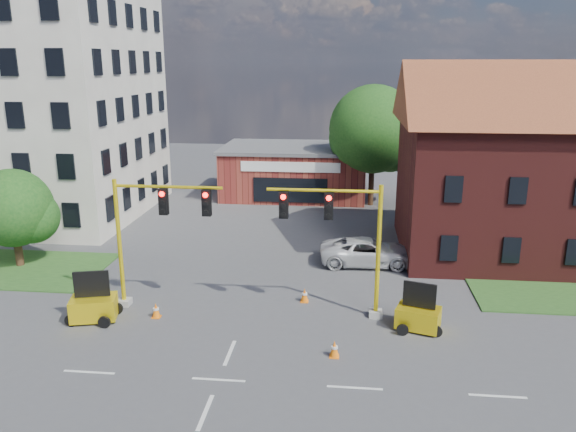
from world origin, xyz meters
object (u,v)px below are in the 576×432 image
object	(u,v)px
signal_mast_east	(342,234)
pickup_white	(368,252)
trailer_west	(94,306)
signal_mast_west	(152,228)
trailer_east	(418,316)

from	to	relation	value
signal_mast_east	pickup_white	world-z (taller)	signal_mast_east
trailer_west	signal_mast_east	bearing A→B (deg)	-6.00
signal_mast_west	trailer_west	bearing A→B (deg)	-144.13
signal_mast_west	signal_mast_east	size ratio (longest dim) A/B	1.00
signal_mast_east	pickup_white	distance (m)	7.73
trailer_west	pickup_white	xyz separation A→B (m)	(12.56, 8.61, 0.06)
signal_mast_west	trailer_west	world-z (taller)	signal_mast_west
signal_mast_east	pickup_white	bearing A→B (deg)	77.82
trailer_east	signal_mast_east	bearing A→B (deg)	-179.77
trailer_east	pickup_white	world-z (taller)	trailer_east
trailer_east	signal_mast_west	bearing A→B (deg)	-167.36
trailer_west	trailer_east	xyz separation A→B (m)	(14.49, 0.63, -0.05)
trailer_west	pickup_white	distance (m)	15.22
trailer_east	pickup_white	bearing A→B (deg)	121.33
signal_mast_west	signal_mast_east	distance (m)	8.71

